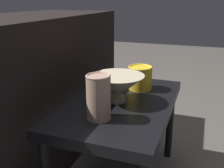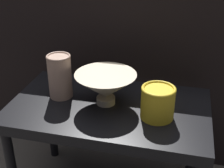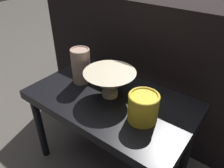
% 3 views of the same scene
% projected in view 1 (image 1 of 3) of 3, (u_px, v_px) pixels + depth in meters
% --- Properties ---
extents(table, '(0.71, 0.42, 0.43)m').
position_uv_depth(table, '(121.00, 112.00, 1.12)').
color(table, black).
rests_on(table, ground_plane).
extents(couch_backdrop, '(1.43, 0.50, 0.76)m').
position_uv_depth(couch_backdrop, '(18.00, 96.00, 1.29)').
color(couch_backdrop, black).
rests_on(couch_backdrop, ground_plane).
extents(bowl, '(0.22, 0.22, 0.12)m').
position_uv_depth(bowl, '(118.00, 86.00, 1.07)').
color(bowl, '#C1B293').
rests_on(bowl, table).
extents(vase_textured_left, '(0.09, 0.09, 0.16)m').
position_uv_depth(vase_textured_left, '(98.00, 97.00, 0.92)').
color(vase_textured_left, tan).
rests_on(vase_textured_left, table).
extents(vase_colorful_right, '(0.11, 0.11, 0.11)m').
position_uv_depth(vase_colorful_right, '(140.00, 77.00, 1.23)').
color(vase_colorful_right, gold).
rests_on(vase_colorful_right, table).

